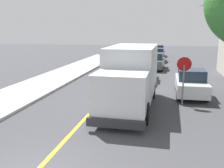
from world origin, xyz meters
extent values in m
cube|color=gold|center=(0.00, 10.00, 0.00)|extent=(0.16, 56.00, 0.01)
cube|color=silver|center=(1.81, 8.15, 1.90)|extent=(2.48, 5.04, 2.60)
cube|color=silver|center=(1.76, 4.65, 1.45)|extent=(2.31, 2.03, 1.70)
cube|color=#1E2D3D|center=(1.75, 3.75, 1.82)|extent=(2.04, 0.11, 0.75)
cube|color=#2D2D33|center=(1.74, 3.57, 0.42)|extent=(2.40, 0.24, 0.36)
cylinder|color=black|center=(2.81, 4.83, 0.50)|extent=(0.32, 1.00, 1.00)
cylinder|color=black|center=(0.71, 4.86, 0.50)|extent=(0.32, 1.00, 1.00)
cylinder|color=black|center=(2.88, 9.38, 0.50)|extent=(0.32, 1.00, 1.00)
cylinder|color=black|center=(0.78, 9.41, 0.50)|extent=(0.32, 1.00, 1.00)
cube|color=silver|center=(1.73, 14.97, 0.65)|extent=(1.82, 4.41, 0.76)
cube|color=#1E2D3D|center=(1.73, 15.12, 1.35)|extent=(1.59, 1.81, 0.64)
cylinder|color=black|center=(2.51, 13.56, 0.32)|extent=(0.22, 0.64, 0.64)
cylinder|color=black|center=(0.93, 13.56, 0.32)|extent=(0.22, 0.64, 0.64)
cylinder|color=black|center=(2.52, 16.37, 0.32)|extent=(0.22, 0.64, 0.64)
cylinder|color=black|center=(0.94, 16.38, 0.32)|extent=(0.22, 0.64, 0.64)
cube|color=#4C564C|center=(2.47, 21.14, 0.65)|extent=(2.01, 4.48, 0.76)
cube|color=#1E2D3D|center=(2.48, 21.29, 1.35)|extent=(1.67, 1.87, 0.64)
cylinder|color=black|center=(3.19, 19.69, 0.32)|extent=(0.25, 0.65, 0.64)
cylinder|color=black|center=(1.62, 19.77, 0.32)|extent=(0.25, 0.65, 0.64)
cylinder|color=black|center=(3.33, 22.50, 0.32)|extent=(0.25, 0.65, 0.64)
cylinder|color=black|center=(1.75, 22.58, 0.32)|extent=(0.25, 0.65, 0.64)
cube|color=black|center=(2.37, 27.94, 0.65)|extent=(1.90, 4.44, 0.76)
cube|color=#1E2D3D|center=(2.37, 28.09, 1.35)|extent=(1.63, 1.84, 0.64)
cylinder|color=black|center=(3.19, 26.55, 0.32)|extent=(0.24, 0.65, 0.64)
cylinder|color=black|center=(1.61, 26.52, 0.32)|extent=(0.24, 0.65, 0.64)
cylinder|color=black|center=(3.13, 29.37, 0.32)|extent=(0.24, 0.65, 0.64)
cylinder|color=black|center=(1.55, 29.33, 0.32)|extent=(0.24, 0.65, 0.64)
cube|color=#2D4793|center=(2.30, 34.58, 0.65)|extent=(1.99, 4.47, 0.76)
cube|color=#1E2D3D|center=(2.29, 34.73, 1.35)|extent=(1.66, 1.87, 0.64)
cylinder|color=black|center=(3.15, 33.21, 0.32)|extent=(0.25, 0.65, 0.64)
cylinder|color=black|center=(1.57, 33.14, 0.32)|extent=(0.25, 0.65, 0.64)
cylinder|color=black|center=(3.03, 36.02, 0.32)|extent=(0.25, 0.65, 0.64)
cylinder|color=black|center=(1.45, 35.96, 0.32)|extent=(0.25, 0.65, 0.64)
cube|color=silver|center=(5.20, 10.61, 0.65)|extent=(1.81, 4.40, 0.76)
cube|color=#1E2D3D|center=(5.20, 10.46, 1.35)|extent=(1.59, 1.80, 0.64)
cylinder|color=black|center=(4.41, 12.02, 0.32)|extent=(0.22, 0.64, 0.64)
cylinder|color=black|center=(5.99, 12.01, 0.32)|extent=(0.22, 0.64, 0.64)
cylinder|color=black|center=(4.41, 9.20, 0.32)|extent=(0.22, 0.64, 0.64)
cylinder|color=black|center=(5.99, 9.20, 0.32)|extent=(0.22, 0.64, 0.64)
cylinder|color=gray|center=(4.58, 8.37, 1.10)|extent=(0.08, 0.08, 2.20)
cylinder|color=red|center=(4.58, 8.40, 2.25)|extent=(0.76, 0.03, 0.76)
cylinder|color=white|center=(4.58, 8.42, 2.25)|extent=(0.80, 0.02, 0.80)
camera|label=1|loc=(3.62, -6.13, 4.13)|focal=42.01mm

